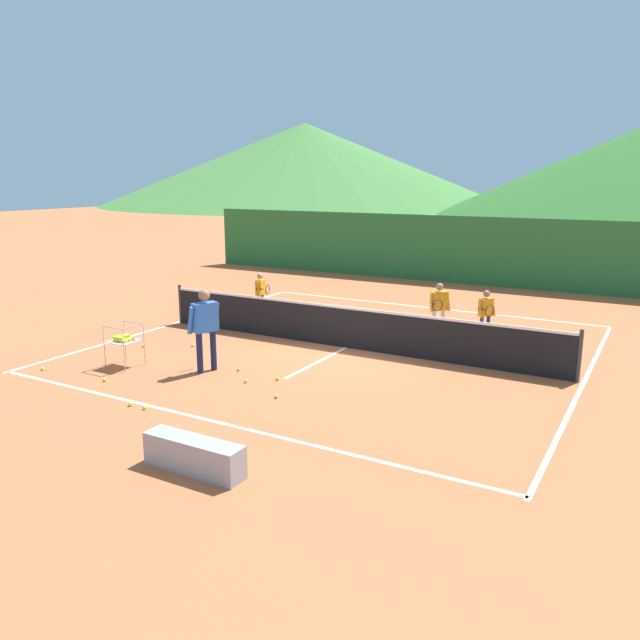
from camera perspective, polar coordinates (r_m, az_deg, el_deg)
name	(u,v)px	position (r m, az deg, el deg)	size (l,w,h in m)	color
ground_plane	(346,348)	(14.45, 2.40, -2.55)	(120.00, 120.00, 0.00)	#BC6038
line_baseline_near	(205,419)	(10.47, -10.48, -8.92)	(10.27, 0.08, 0.01)	white
line_baseline_far	(425,307)	(19.14, 9.61, 1.16)	(10.27, 0.08, 0.01)	white
line_sideline_west	(178,322)	(17.34, -12.87, -0.22)	(0.08, 10.26, 0.01)	white
line_sideline_east	(583,383)	(13.04, 22.98, -5.33)	(0.08, 10.26, 0.01)	white
line_service_center	(346,348)	(14.45, 2.40, -2.53)	(0.08, 5.23, 0.01)	white
tennis_net	(346,327)	(14.33, 2.42, -0.62)	(10.12, 0.08, 1.05)	#333338
instructor	(205,323)	(12.67, -10.46, -0.24)	(0.47, 0.84, 1.70)	#191E4C
student_0	(261,290)	(17.74, -5.45, 2.75)	(0.50, 0.54, 1.21)	black
student_1	(439,305)	(15.56, 10.84, 1.39)	(0.48, 0.71, 1.34)	silver
student_2	(486,310)	(15.46, 14.95, 0.86)	(0.41, 0.68, 1.22)	navy
ball_cart	(123,339)	(13.52, -17.57, -1.64)	(0.58, 0.58, 0.90)	#B7B7BC
tennis_ball_0	(42,369)	(13.98, -24.09, -4.10)	(0.07, 0.07, 0.07)	yellow
tennis_ball_1	(239,369)	(12.84, -7.46, -4.50)	(0.07, 0.07, 0.07)	yellow
tennis_ball_2	(193,345)	(14.82, -11.59, -2.27)	(0.07, 0.07, 0.07)	yellow
tennis_ball_3	(143,346)	(15.05, -15.86, -2.28)	(0.07, 0.07, 0.07)	yellow
tennis_ball_4	(277,379)	(12.20, -3.93, -5.37)	(0.07, 0.07, 0.07)	yellow
tennis_ball_5	(104,380)	(12.79, -19.15, -5.20)	(0.07, 0.07, 0.07)	yellow
tennis_ball_6	(276,396)	(11.25, -4.02, -6.99)	(0.07, 0.07, 0.07)	yellow
tennis_ball_7	(130,404)	(11.33, -16.99, -7.39)	(0.07, 0.07, 0.07)	yellow
tennis_ball_8	(246,381)	(12.11, -6.81, -5.57)	(0.07, 0.07, 0.07)	yellow
tennis_ball_9	(144,408)	(11.11, -15.79, -7.73)	(0.07, 0.07, 0.07)	yellow
windscreen_fence	(472,251)	(23.41, 13.77, 6.18)	(22.60, 0.08, 2.48)	#286B33
courtside_bench	(194,455)	(8.70, -11.46, -12.04)	(1.50, 0.36, 0.46)	#99999E
hill_0	(305,164)	(89.84, -1.42, 14.09)	(56.00, 56.00, 11.09)	#427A38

